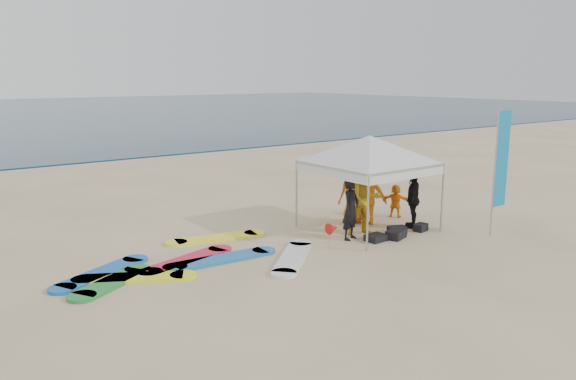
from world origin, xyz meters
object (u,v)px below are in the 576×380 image
Objects in this scene: person_orange_b at (353,193)px; surfboard_spread at (188,262)px; person_black_a at (351,209)px; canopy_tent at (370,136)px; marker_pennant at (333,228)px; person_seated at (396,201)px; person_orange_a at (368,194)px; feather_flag at (501,161)px; person_black_b at (413,199)px; person_yellow at (365,200)px.

person_orange_b is 0.29× the size of surfboard_spread.
person_black_a is 0.41× the size of canopy_tent.
canopy_tent reaches higher than marker_pennant.
person_seated is 3.68m from marker_pennant.
person_orange_a reaches higher than marker_pennant.
feather_flag is 4.72m from marker_pennant.
feather_flag is (1.20, -1.77, 1.14)m from person_black_b.
person_black_a reaches higher than person_seated.
person_black_b is 0.92× the size of person_orange_b.
person_yellow is at bearing 72.17° from person_orange_a.
person_orange_a is at bearing 26.57° from marker_pennant.
person_orange_a is 2.55m from marker_pennant.
person_orange_b is at bearing 44.12° from person_seated.
person_black_a is at bearing -40.66° from person_black_b.
person_orange_a is at bearing 11.56° from person_black_a.
person_yellow is at bearing 143.54° from feather_flag.
person_black_a is 0.62m from person_yellow.
person_yellow is 1.23m from person_orange_b.
person_orange_b is at bearing 75.37° from canopy_tent.
person_orange_b reaches higher than person_black_a.
person_orange_a is (1.40, 0.81, 0.07)m from person_black_a.
feather_flag is at bearing -18.13° from person_yellow.
person_yellow is at bearing -46.05° from person_black_b.
person_seated is 6.75m from surfboard_spread.
canopy_tent is (-1.14, 0.55, 1.73)m from person_black_b.
canopy_tent is 2.83m from marker_pennant.
marker_pennant is at bearing -178.01° from person_black_a.
person_orange_b is at bearing -91.33° from person_black_b.
person_seated is 3.24m from feather_flag.
surfboard_spread is at bearing -169.29° from person_yellow.
canopy_tent is 1.17× the size of feather_flag.
feather_flag is at bearing -20.85° from marker_pennant.
marker_pennant is (-0.87, -0.32, -0.28)m from person_black_a.
person_black_b is at bearing -8.11° from surfboard_spread.
canopy_tent reaches higher than person_seated.
person_black_b is 0.48× the size of feather_flag.
person_yellow is 1.90× the size of person_seated.
person_seated is (2.01, 0.79, -0.44)m from person_yellow.
person_black_a is 0.97m from marker_pennant.
feather_flag is at bearing 160.29° from person_seated.
person_orange_a reaches higher than person_black_b.
surfboard_spread is (-5.53, -0.07, -0.81)m from person_orange_a.
feather_flag is (3.33, -1.92, 1.15)m from person_black_a.
canopy_tent is at bearing 135.34° from feather_flag.
person_seated is at bearing 104.55° from feather_flag.
person_seated is 1.52× the size of marker_pennant.
person_orange_a is 3.52m from feather_flag.
feather_flag is (1.94, -2.73, 1.08)m from person_orange_a.
person_yellow reaches higher than surfboard_spread.
person_orange_b reaches higher than marker_pennant.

